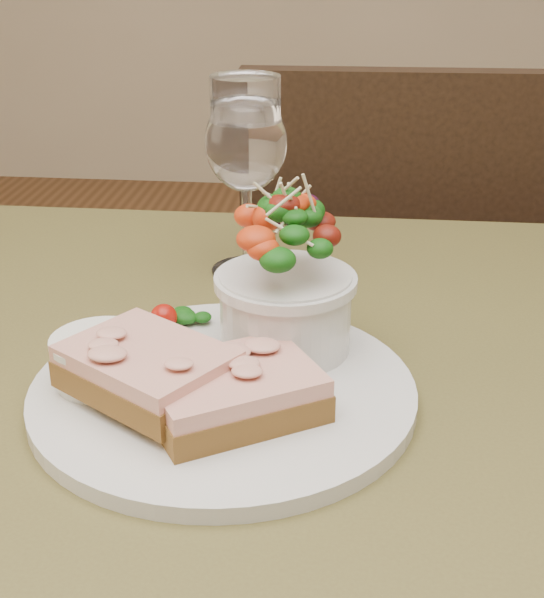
# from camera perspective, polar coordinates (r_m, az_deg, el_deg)

# --- Properties ---
(cafe_table) EXTENTS (0.80, 0.80, 0.75)m
(cafe_table) POSITION_cam_1_polar(r_m,az_deg,el_deg) (0.67, -0.60, -13.82)
(cafe_table) COLOR #4E4621
(cafe_table) RESTS_ON ground
(chair_far) EXTENTS (0.43, 0.43, 0.90)m
(chair_far) POSITION_cam_1_polar(r_m,az_deg,el_deg) (1.43, 7.39, -8.20)
(chair_far) COLOR black
(chair_far) RESTS_ON ground
(dinner_plate) EXTENTS (0.28, 0.28, 0.01)m
(dinner_plate) POSITION_cam_1_polar(r_m,az_deg,el_deg) (0.60, -3.35, -6.36)
(dinner_plate) COLOR silver
(dinner_plate) RESTS_ON cafe_table
(sandwich_front) EXTENTS (0.14, 0.13, 0.03)m
(sandwich_front) POSITION_cam_1_polar(r_m,az_deg,el_deg) (0.56, -2.73, -6.35)
(sandwich_front) COLOR #4B2C14
(sandwich_front) RESTS_ON dinner_plate
(sandwich_back) EXTENTS (0.14, 0.13, 0.03)m
(sandwich_back) POSITION_cam_1_polar(r_m,az_deg,el_deg) (0.58, -8.51, -4.76)
(sandwich_back) COLOR #4B2C14
(sandwich_back) RESTS_ON dinner_plate
(ramekin) EXTENTS (0.07, 0.07, 0.04)m
(ramekin) POSITION_cam_1_polar(r_m,az_deg,el_deg) (0.60, -11.60, -3.94)
(ramekin) COLOR white
(ramekin) RESTS_ON dinner_plate
(salad_bowl) EXTENTS (0.10, 0.10, 0.13)m
(salad_bowl) POSITION_cam_1_polar(r_m,az_deg,el_deg) (0.62, 0.94, 1.51)
(salad_bowl) COLOR silver
(salad_bowl) RESTS_ON dinner_plate
(garnish) EXTENTS (0.05, 0.04, 0.02)m
(garnish) POSITION_cam_1_polar(r_m,az_deg,el_deg) (0.68, -6.50, -1.30)
(garnish) COLOR #0A390A
(garnish) RESTS_ON dinner_plate
(wine_glass) EXTENTS (0.08, 0.08, 0.18)m
(wine_glass) POSITION_cam_1_polar(r_m,az_deg,el_deg) (0.78, -1.79, 10.26)
(wine_glass) COLOR white
(wine_glass) RESTS_ON cafe_table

